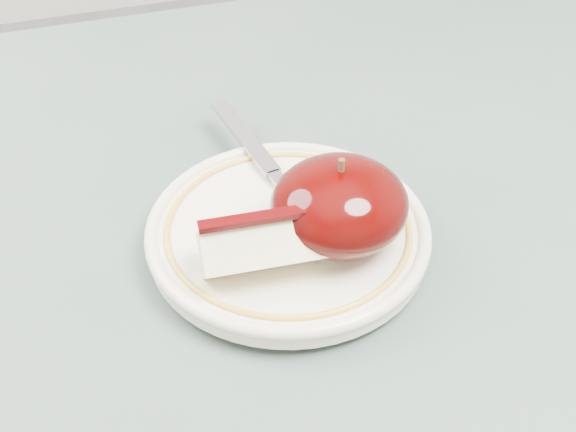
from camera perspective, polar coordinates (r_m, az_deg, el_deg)
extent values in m
cylinder|color=brown|center=(1.12, 15.08, -2.60)|extent=(0.05, 0.05, 0.71)
cube|color=#45554E|center=(0.47, 3.46, -11.96)|extent=(0.90, 0.90, 0.04)
cylinder|color=beige|center=(0.52, 0.00, -2.09)|extent=(0.10, 0.10, 0.01)
cylinder|color=beige|center=(0.51, 0.00, -1.35)|extent=(0.18, 0.18, 0.01)
torus|color=beige|center=(0.51, 0.00, -0.94)|extent=(0.18, 0.18, 0.01)
torus|color=gold|center=(0.51, 0.00, -0.82)|extent=(0.16, 0.16, 0.00)
ellipsoid|color=#2C0000|center=(0.48, 3.67, 0.78)|extent=(0.08, 0.08, 0.05)
cylinder|color=#472D19|center=(0.47, 3.81, 3.49)|extent=(0.00, 0.00, 0.01)
cube|color=beige|center=(0.47, -0.85, -1.92)|extent=(0.09, 0.04, 0.04)
cube|color=#320102|center=(0.45, -0.88, 0.05)|extent=(0.09, 0.01, 0.00)
cube|color=#96999E|center=(0.58, -3.12, 5.68)|extent=(0.03, 0.10, 0.00)
cube|color=#96999E|center=(0.53, -0.42, 2.25)|extent=(0.01, 0.03, 0.00)
cube|color=#96999E|center=(0.51, 0.83, 0.65)|extent=(0.03, 0.03, 0.00)
cube|color=#96999E|center=(0.50, 3.58, -0.95)|extent=(0.01, 0.04, 0.00)
cube|color=#96999E|center=(0.50, 2.79, -1.22)|extent=(0.01, 0.04, 0.00)
cube|color=#96999E|center=(0.49, 2.00, -1.49)|extent=(0.01, 0.04, 0.00)
cube|color=#96999E|center=(0.49, 1.19, -1.76)|extent=(0.01, 0.04, 0.00)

